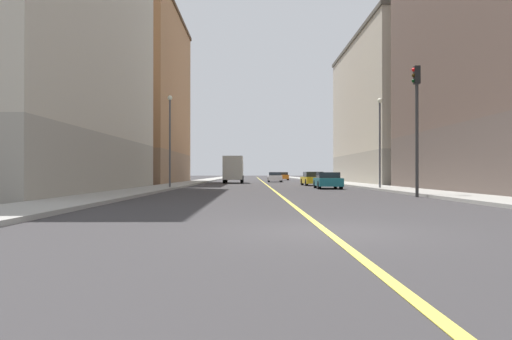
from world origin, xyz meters
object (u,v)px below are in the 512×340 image
object	(u,v)px
building_right_midblock	(128,97)
car_teal	(328,180)
street_lamp_right_near	(170,131)
box_truck	(234,169)
car_yellow	(313,179)
car_orange	(283,176)
building_left_mid	(402,112)
street_lamp_left_near	(380,133)
building_right_corner	(21,7)
car_white	(275,177)
traffic_light_left_near	(417,113)

from	to	relation	value
building_right_midblock	car_teal	xyz separation A→B (m)	(20.19, -19.23, -9.40)
street_lamp_right_near	box_truck	bearing A→B (deg)	78.55
car_teal	car_yellow	bearing A→B (deg)	89.89
box_truck	car_teal	bearing A→B (deg)	-68.24
car_orange	car_teal	size ratio (longest dim) A/B	0.98
building_left_mid	box_truck	xyz separation A→B (m)	(-19.54, 1.56, -6.64)
building_right_midblock	car_yellow	world-z (taller)	building_right_midblock
building_left_mid	building_right_midblock	bearing A→B (deg)	178.50
building_left_mid	street_lamp_left_near	distance (m)	22.49
car_yellow	street_lamp_right_near	bearing A→B (deg)	-142.65
street_lamp_left_near	street_lamp_right_near	world-z (taller)	street_lamp_right_near
building_right_corner	car_teal	world-z (taller)	building_right_corner
street_lamp_left_near	car_yellow	xyz separation A→B (m)	(-3.42, 11.14, -3.47)
box_truck	building_right_corner	bearing A→B (deg)	-114.48
street_lamp_right_near	car_white	size ratio (longest dim) A/B	1.59
building_right_midblock	street_lamp_right_near	distance (m)	21.83
car_yellow	car_teal	distance (m)	8.99
traffic_light_left_near	car_white	distance (m)	40.45
building_left_mid	box_truck	distance (m)	20.70
traffic_light_left_near	street_lamp_right_near	bearing A→B (deg)	139.04
car_orange	street_lamp_left_near	bearing A→B (deg)	-84.95
building_right_corner	car_yellow	distance (m)	27.90
building_right_midblock	car_white	xyz separation A→B (m)	(17.46, 7.94, -9.38)
street_lamp_left_near	traffic_light_left_near	bearing A→B (deg)	-95.45
building_right_midblock	car_white	bearing A→B (deg)	24.47
car_white	car_teal	distance (m)	27.31
traffic_light_left_near	street_lamp_right_near	size ratio (longest dim) A/B	0.94
box_truck	car_white	bearing A→B (deg)	54.03
building_left_mid	building_right_midblock	xyz separation A→B (m)	(-31.76, 0.83, 1.73)
traffic_light_left_near	car_orange	xyz separation A→B (m)	(-2.98, 55.83, -3.56)
building_left_mid	car_yellow	xyz separation A→B (m)	(-11.55, -9.41, -7.65)
street_lamp_right_near	car_orange	bearing A→B (deg)	75.11
building_left_mid	street_lamp_right_near	world-z (taller)	building_left_mid
building_right_corner	car_white	distance (m)	39.79
building_right_corner	car_orange	xyz separation A→B (m)	(19.63, 49.93, -10.87)
building_right_corner	traffic_light_left_near	bearing A→B (deg)	-14.62
street_lamp_left_near	car_yellow	size ratio (longest dim) A/B	1.48
building_right_corner	street_lamp_left_near	world-z (taller)	building_right_corner
building_right_corner	car_teal	bearing A→B (deg)	18.84
car_teal	box_truck	distance (m)	21.51
building_right_corner	street_lamp_right_near	xyz separation A→B (m)	(8.14, 6.67, -7.14)
building_right_midblock	car_orange	world-z (taller)	building_right_midblock
traffic_light_left_near	car_white	xyz separation A→B (m)	(-5.15, 39.96, -3.56)
building_left_mid	car_orange	bearing A→B (deg)	116.20
building_right_midblock	car_teal	world-z (taller)	building_right_midblock
street_lamp_right_near	car_yellow	xyz separation A→B (m)	(12.07, 9.21, -3.73)
street_lamp_right_near	building_right_midblock	bearing A→B (deg)	112.70
building_right_corner	box_truck	world-z (taller)	building_right_corner
car_white	street_lamp_right_near	bearing A→B (deg)	-108.79
traffic_light_left_near	car_orange	distance (m)	56.02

